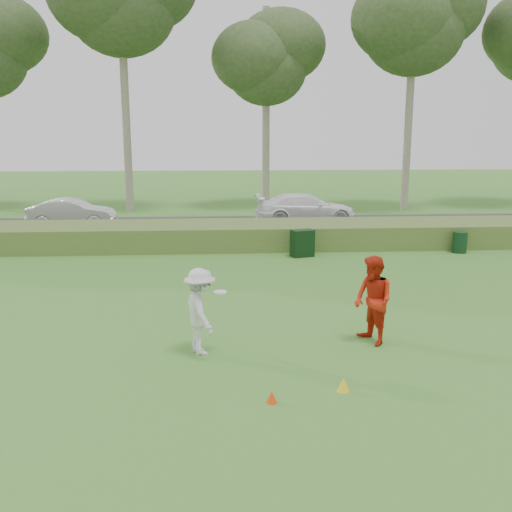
{
  "coord_description": "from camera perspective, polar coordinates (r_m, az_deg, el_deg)",
  "views": [
    {
      "loc": [
        -0.97,
        -10.22,
        4.36
      ],
      "look_at": [
        0.0,
        4.0,
        1.3
      ],
      "focal_mm": 40.0,
      "sensor_mm": 36.0,
      "label": 1
    }
  ],
  "objects": [
    {
      "name": "cone_yellow",
      "position": [
        10.2,
        8.74,
        -12.58
      ],
      "size": [
        0.22,
        0.22,
        0.25
      ],
      "primitive_type": "cone",
      "color": "yellow",
      "rests_on": "ground"
    },
    {
      "name": "car_right",
      "position": [
        28.22,
        4.99,
        4.77
      ],
      "size": [
        5.01,
        2.2,
        1.43
      ],
      "primitive_type": "imported",
      "rotation": [
        0.0,
        0.0,
        1.61
      ],
      "color": "white",
      "rests_on": "park_road"
    },
    {
      "name": "park_road",
      "position": [
        27.58,
        -1.85,
        3.08
      ],
      "size": [
        80.0,
        6.0,
        0.06
      ],
      "primitive_type": "cube",
      "color": "#2D2D2D",
      "rests_on": "ground"
    },
    {
      "name": "utility_cabinet",
      "position": [
        20.69,
        4.65,
        1.29
      ],
      "size": [
        0.89,
        0.7,
        0.98
      ],
      "primitive_type": "cube",
      "rotation": [
        0.0,
        0.0,
        0.3
      ],
      "color": "black",
      "rests_on": "ground"
    },
    {
      "name": "ground",
      "position": [
        11.16,
        1.43,
        -10.89
      ],
      "size": [
        120.0,
        120.0,
        0.0
      ],
      "primitive_type": "plane",
      "color": "#367426",
      "rests_on": "ground"
    },
    {
      "name": "reed_strip",
      "position": [
        22.59,
        -1.39,
        2.14
      ],
      "size": [
        80.0,
        3.0,
        0.9
      ],
      "primitive_type": "cube",
      "color": "#496729",
      "rests_on": "ground"
    },
    {
      "name": "tree_5",
      "position": [
        35.05,
        15.52,
        21.74
      ],
      "size": [
        7.28,
        7.28,
        14.0
      ],
      "color": "gray",
      "rests_on": "ground"
    },
    {
      "name": "tree_4",
      "position": [
        35.11,
        1.03,
        19.04
      ],
      "size": [
        6.24,
        6.24,
        11.5
      ],
      "color": "gray",
      "rests_on": "ground"
    },
    {
      "name": "player_white",
      "position": [
        11.52,
        -5.59,
        -5.53
      ],
      "size": [
        1.03,
        1.29,
        1.76
      ],
      "rotation": [
        0.0,
        0.0,
        1.89
      ],
      "color": "silver",
      "rests_on": "ground"
    },
    {
      "name": "car_mid",
      "position": [
        28.29,
        -17.93,
        4.13
      ],
      "size": [
        4.01,
        1.41,
        1.32
      ],
      "primitive_type": "imported",
      "rotation": [
        0.0,
        0.0,
        1.57
      ],
      "color": "silver",
      "rests_on": "park_road"
    },
    {
      "name": "cone_orange",
      "position": [
        9.71,
        1.58,
        -13.91
      ],
      "size": [
        0.19,
        0.19,
        0.2
      ],
      "primitive_type": "cone",
      "color": "#E03F0B",
      "rests_on": "ground"
    },
    {
      "name": "player_red",
      "position": [
        12.23,
        11.63,
        -4.38
      ],
      "size": [
        0.99,
        1.11,
        1.88
      ],
      "primitive_type": "imported",
      "rotation": [
        0.0,
        0.0,
        -1.22
      ],
      "color": "red",
      "rests_on": "ground"
    },
    {
      "name": "trash_bin",
      "position": [
        22.63,
        19.7,
        1.31
      ],
      "size": [
        0.54,
        0.54,
        0.79
      ],
      "primitive_type": "cylinder",
      "rotation": [
        0.0,
        0.0,
        0.02
      ],
      "color": "black",
      "rests_on": "ground"
    }
  ]
}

